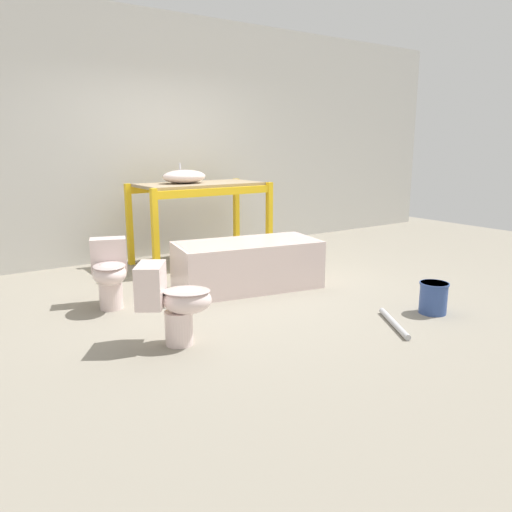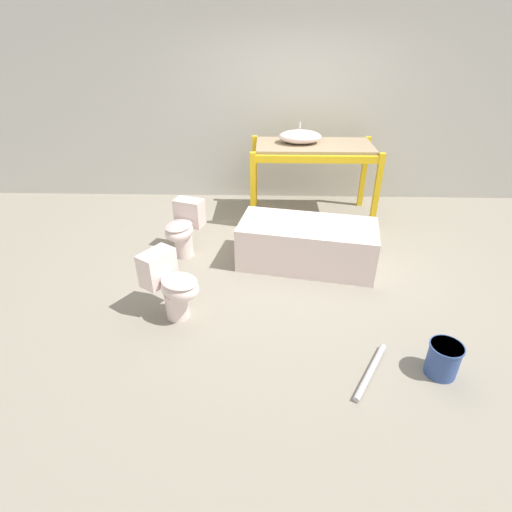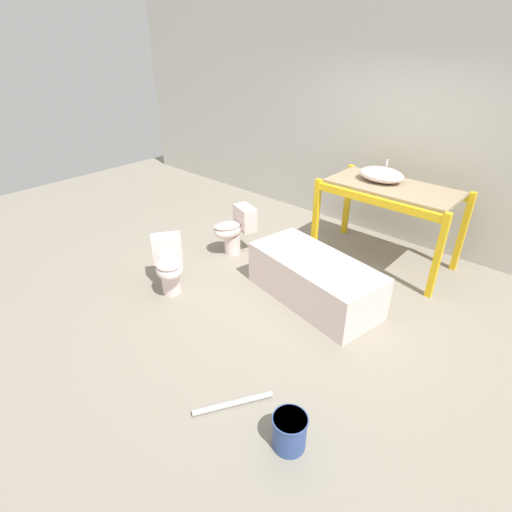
{
  "view_description": "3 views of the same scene",
  "coord_description": "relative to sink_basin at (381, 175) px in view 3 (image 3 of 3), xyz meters",
  "views": [
    {
      "loc": [
        -2.69,
        -4.36,
        1.52
      ],
      "look_at": [
        -0.15,
        -0.68,
        0.51
      ],
      "focal_mm": 35.0,
      "sensor_mm": 36.0,
      "label": 1
    },
    {
      "loc": [
        -0.3,
        -4.02,
        2.44
      ],
      "look_at": [
        -0.39,
        -0.74,
        0.5
      ],
      "focal_mm": 28.0,
      "sensor_mm": 36.0,
      "label": 2
    },
    {
      "loc": [
        2.19,
        -3.25,
        2.66
      ],
      "look_at": [
        -0.19,
        -0.62,
        0.65
      ],
      "focal_mm": 28.0,
      "sensor_mm": 36.0,
      "label": 3
    }
  ],
  "objects": [
    {
      "name": "toilet_far",
      "position": [
        -1.29,
        -2.35,
        -0.76
      ],
      "size": [
        0.64,
        0.57,
        0.64
      ],
      "rotation": [
        0.0,
        0.0,
        0.99
      ],
      "color": "silver",
      "rests_on": "ground_plane"
    },
    {
      "name": "bathtub_main",
      "position": [
        0.03,
        -1.38,
        -0.82
      ],
      "size": [
        1.61,
        0.96,
        0.51
      ],
      "rotation": [
        0.0,
        0.0,
        -0.19
      ],
      "color": "silver",
      "rests_on": "ground_plane"
    },
    {
      "name": "sink_basin",
      "position": [
        0.0,
        0.0,
        0.0
      ],
      "size": [
        0.56,
        0.41,
        0.25
      ],
      "color": "silver",
      "rests_on": "shelving_rack"
    },
    {
      "name": "warehouse_wall_rear",
      "position": [
        -0.14,
        0.73,
        0.48
      ],
      "size": [
        10.8,
        0.08,
        3.2
      ],
      "color": "beige",
      "rests_on": "ground_plane"
    },
    {
      "name": "loose_pipe",
      "position": [
        0.42,
        -3.05,
        -1.09
      ],
      "size": [
        0.38,
        0.6,
        0.05
      ],
      "color": "#B7B7BC",
      "rests_on": "ground_plane"
    },
    {
      "name": "toilet_near",
      "position": [
        -1.39,
        -1.19,
        -0.76
      ],
      "size": [
        0.47,
        0.62,
        0.64
      ],
      "rotation": [
        0.0,
        0.0,
        -0.32
      ],
      "color": "silver",
      "rests_on": "ground_plane"
    },
    {
      "name": "bucket_white",
      "position": [
        0.97,
        -3.03,
        -0.96
      ],
      "size": [
        0.26,
        0.26,
        0.29
      ],
      "color": "#334C8C",
      "rests_on": "ground_plane"
    },
    {
      "name": "ground_plane",
      "position": [
        -0.14,
        -1.33,
        -1.12
      ],
      "size": [
        12.0,
        12.0,
        0.0
      ],
      "primitive_type": "plane",
      "color": "gray"
    },
    {
      "name": "shelving_rack",
      "position": [
        0.19,
        -0.05,
        -0.25
      ],
      "size": [
        1.67,
        0.88,
        1.03
      ],
      "color": "yellow",
      "rests_on": "ground_plane"
    }
  ]
}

